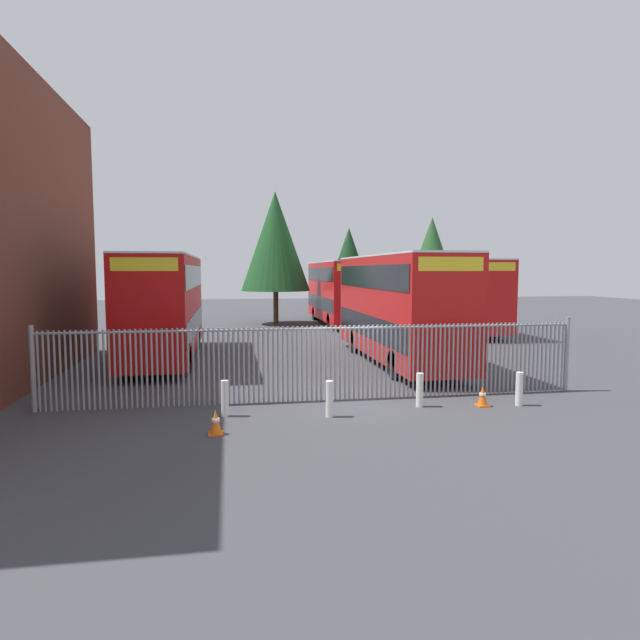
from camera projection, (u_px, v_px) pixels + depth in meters
ground_plane at (305, 357)px, 23.87m from camera, size 100.00×100.00×0.00m
palisade_fence at (321, 361)px, 15.80m from camera, size 15.82×0.14×2.35m
double_decker_bus_near_gate at (165, 303)px, 22.99m from camera, size 2.54×10.81×4.42m
double_decker_bus_behind_fence_left at (397, 304)px, 22.23m from camera, size 2.54×10.81×4.42m
double_decker_bus_behind_fence_right at (453, 293)px, 33.49m from camera, size 2.54×10.81×4.42m
double_decker_bus_far_back at (337, 290)px, 38.57m from camera, size 2.54×10.81×4.42m
bollard_near_left at (225, 398)px, 14.13m from camera, size 0.20×0.20×0.95m
bollard_center_front at (329, 399)px, 14.08m from camera, size 0.20×0.20×0.95m
bollard_near_right at (420, 390)px, 15.14m from camera, size 0.20×0.20×0.95m
bollard_far_right at (519, 389)px, 15.27m from camera, size 0.20×0.20×0.95m
traffic_cone_by_gate at (483, 396)px, 15.22m from camera, size 0.34×0.34×0.59m
traffic_cone_mid_forecourt at (216, 422)px, 12.59m from camera, size 0.34×0.34×0.59m
tree_tall_back at (432, 255)px, 41.98m from camera, size 4.05×4.05×7.89m
tree_short_side at (275, 241)px, 38.14m from camera, size 4.86×4.86×9.31m
tree_mid_row at (349, 261)px, 46.15m from camera, size 3.85×3.85×7.40m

